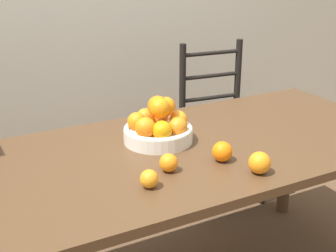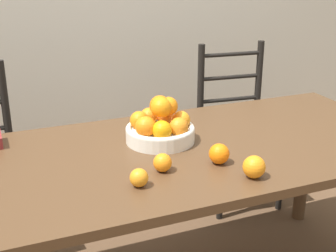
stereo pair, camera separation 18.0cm
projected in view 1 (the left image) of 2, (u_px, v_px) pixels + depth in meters
The scene contains 7 objects.
dining_table at pixel (190, 166), 1.89m from camera, with size 1.89×0.87×0.72m.
fruit_bowl at pixel (158, 127), 1.88m from camera, with size 0.28×0.28×0.19m.
orange_loose_0 at pixel (149, 179), 1.52m from camera, with size 0.06×0.06×0.06m.
orange_loose_1 at pixel (260, 163), 1.62m from camera, with size 0.08×0.08×0.08m.
orange_loose_2 at pixel (222, 152), 1.71m from camera, with size 0.08×0.08×0.08m.
orange_loose_3 at pixel (169, 163), 1.63m from camera, with size 0.07×0.07×0.07m.
chair_right at pixel (220, 126), 2.83m from camera, with size 0.46×0.44×0.94m.
Camera 1 is at (-0.89, -1.46, 1.45)m, focal length 50.00 mm.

